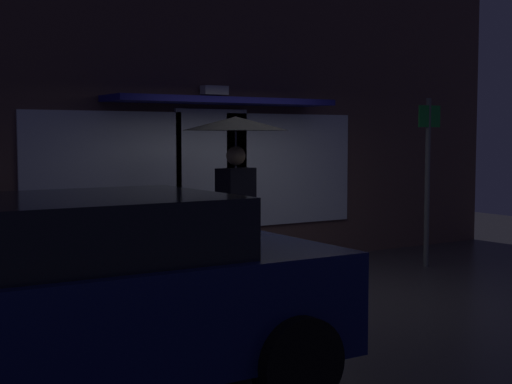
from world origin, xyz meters
The scene contains 7 objects.
ground_plane centered at (0.00, 0.00, 0.00)m, with size 18.00×18.00×0.00m, color #38353A.
building_facade centered at (0.00, 2.34, 2.14)m, with size 10.61×1.00×4.32m.
person_with_umbrella centered at (-0.55, 0.62, 1.64)m, with size 1.23×1.23×2.06m.
parked_car centered at (-3.37, -1.87, 0.75)m, with size 3.88×1.93×1.44m.
street_sign_post centered at (2.62, 0.71, 1.34)m, with size 0.40×0.07×2.36m.
sidewalk_bollard centered at (-1.26, 1.46, 0.23)m, with size 0.29×0.29×0.46m, color #9E998E.
sidewalk_bollard_2 centered at (-1.87, 1.51, 0.31)m, with size 0.29×0.29×0.61m, color #9E998E.
Camera 1 is at (-4.93, -6.71, 1.85)m, focal length 52.08 mm.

